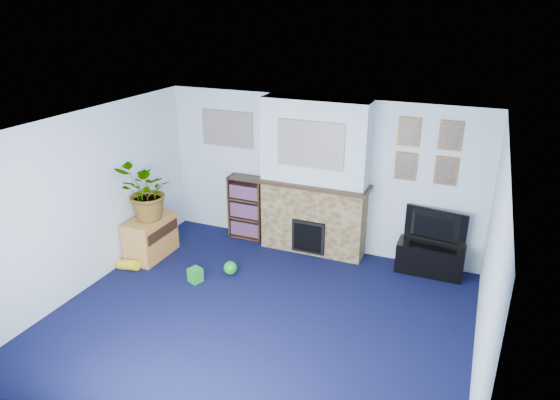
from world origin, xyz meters
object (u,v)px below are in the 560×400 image
at_px(tv_stand, 430,258).
at_px(sideboard, 150,235).
at_px(bookshelf, 247,209).
at_px(television, 434,228).

height_order(tv_stand, sideboard, sideboard).
height_order(tv_stand, bookshelf, bookshelf).
xyz_separation_m(tv_stand, sideboard, (-4.04, -1.12, 0.12)).
xyz_separation_m(television, bookshelf, (-2.97, 0.06, -0.20)).
distance_m(television, sideboard, 4.21).
bearing_deg(bookshelf, tv_stand, -1.47).
bearing_deg(television, tv_stand, 98.68).
xyz_separation_m(bookshelf, sideboard, (-1.07, -1.19, -0.15)).
distance_m(tv_stand, sideboard, 4.19).
bearing_deg(tv_stand, sideboard, -164.55).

